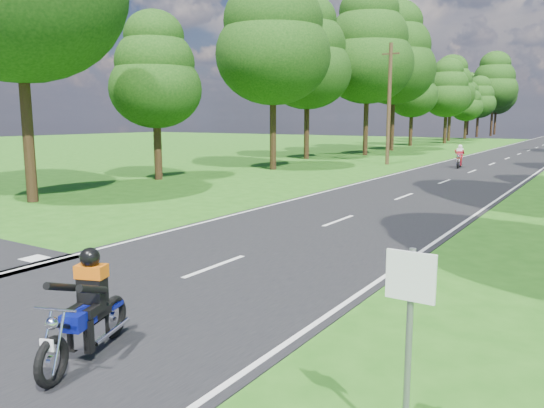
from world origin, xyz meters
The scene contains 7 objects.
ground centered at (0.00, 0.00, 0.00)m, with size 160.00×160.00×0.00m, color #215814.
main_road centered at (0.00, 50.00, 0.01)m, with size 7.00×140.00×0.02m, color black.
road_markings centered at (-0.14, 48.13, 0.02)m, with size 7.40×140.00×0.01m.
telegraph_pole centered at (-6.00, 28.00, 4.07)m, with size 1.20×0.26×8.00m.
road_sign centered at (5.50, -2.01, 1.34)m, with size 0.45×0.07×2.00m.
rider_near_blue centered at (1.35, -2.32, 0.75)m, with size 0.58×1.74×1.45m, color navy, non-canonical shape.
rider_far_red centered at (-1.23, 27.95, 0.75)m, with size 0.58×1.74×1.45m, color #B4290D, non-canonical shape.
Camera 1 is at (6.92, -6.49, 3.14)m, focal length 35.00 mm.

